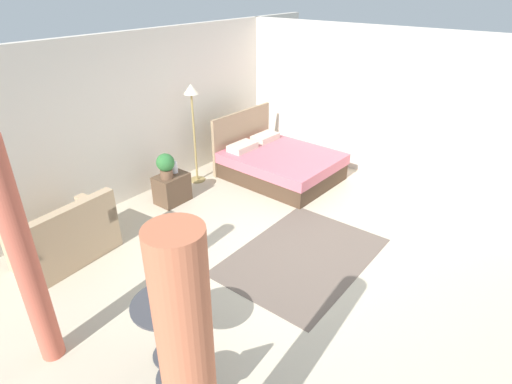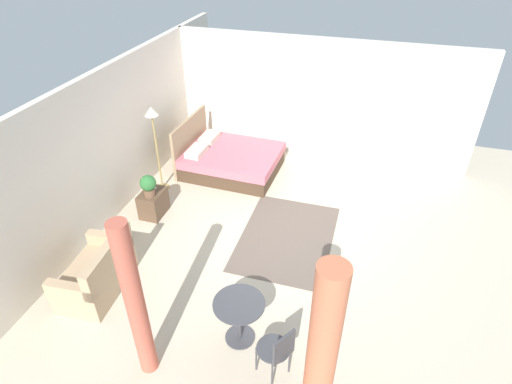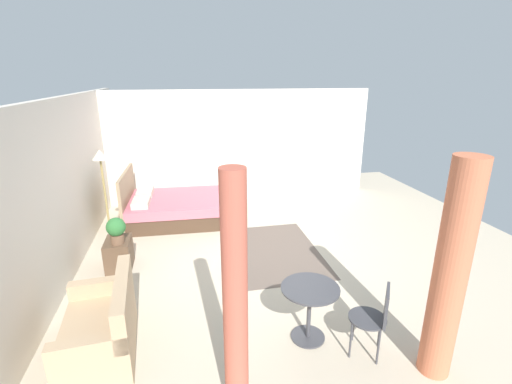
{
  "view_description": "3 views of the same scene",
  "coord_description": "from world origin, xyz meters",
  "px_view_note": "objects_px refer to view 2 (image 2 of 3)",
  "views": [
    {
      "loc": [
        -3.96,
        -2.36,
        3.37
      ],
      "look_at": [
        -0.32,
        0.51,
        0.96
      ],
      "focal_mm": 29.0,
      "sensor_mm": 36.0,
      "label": 1
    },
    {
      "loc": [
        -5.54,
        -1.13,
        4.82
      ],
      "look_at": [
        -0.14,
        0.49,
        0.97
      ],
      "focal_mm": 29.43,
      "sensor_mm": 36.0,
      "label": 2
    },
    {
      "loc": [
        -5.51,
        1.42,
        2.97
      ],
      "look_at": [
        0.46,
        0.19,
        0.98
      ],
      "focal_mm": 25.19,
      "sensor_mm": 36.0,
      "label": 3
    }
  ],
  "objects_px": {
    "potted_plant": "(148,185)",
    "vase": "(152,184)",
    "floor_lamp": "(153,126)",
    "balcony_table": "(239,314)",
    "nightstand": "(153,203)",
    "cafe_chair_near_window": "(278,349)",
    "couch": "(98,274)",
    "bed": "(229,159)"
  },
  "relations": [
    {
      "from": "couch",
      "to": "balcony_table",
      "type": "bearing_deg",
      "value": -95.82
    },
    {
      "from": "vase",
      "to": "cafe_chair_near_window",
      "type": "distance_m",
      "value": 4.07
    },
    {
      "from": "couch",
      "to": "balcony_table",
      "type": "height_order",
      "value": "couch"
    },
    {
      "from": "couch",
      "to": "cafe_chair_near_window",
      "type": "relative_size",
      "value": 1.51
    },
    {
      "from": "floor_lamp",
      "to": "balcony_table",
      "type": "distance_m",
      "value": 4.13
    },
    {
      "from": "nightstand",
      "to": "floor_lamp",
      "type": "height_order",
      "value": "floor_lamp"
    },
    {
      "from": "couch",
      "to": "nightstand",
      "type": "relative_size",
      "value": 2.36
    },
    {
      "from": "nightstand",
      "to": "cafe_chair_near_window",
      "type": "xyz_separation_m",
      "value": [
        -2.55,
        -3.04,
        0.27
      ]
    },
    {
      "from": "potted_plant",
      "to": "bed",
      "type": "bearing_deg",
      "value": -22.05
    },
    {
      "from": "bed",
      "to": "couch",
      "type": "xyz_separation_m",
      "value": [
        -3.81,
        0.71,
        0.02
      ]
    },
    {
      "from": "nightstand",
      "to": "vase",
      "type": "bearing_deg",
      "value": 14.21
    },
    {
      "from": "vase",
      "to": "balcony_table",
      "type": "height_order",
      "value": "balcony_table"
    },
    {
      "from": "nightstand",
      "to": "cafe_chair_near_window",
      "type": "distance_m",
      "value": 3.98
    },
    {
      "from": "bed",
      "to": "couch",
      "type": "distance_m",
      "value": 3.88
    },
    {
      "from": "bed",
      "to": "floor_lamp",
      "type": "distance_m",
      "value": 1.88
    },
    {
      "from": "balcony_table",
      "to": "cafe_chair_near_window",
      "type": "height_order",
      "value": "cafe_chair_near_window"
    },
    {
      "from": "couch",
      "to": "nightstand",
      "type": "bearing_deg",
      "value": 3.56
    },
    {
      "from": "bed",
      "to": "couch",
      "type": "relative_size",
      "value": 1.6
    },
    {
      "from": "vase",
      "to": "cafe_chair_near_window",
      "type": "bearing_deg",
      "value": -131.06
    },
    {
      "from": "bed",
      "to": "vase",
      "type": "distance_m",
      "value": 1.99
    },
    {
      "from": "potted_plant",
      "to": "floor_lamp",
      "type": "height_order",
      "value": "floor_lamp"
    },
    {
      "from": "floor_lamp",
      "to": "cafe_chair_near_window",
      "type": "xyz_separation_m",
      "value": [
        -3.39,
        -3.3,
        -0.88
      ]
    },
    {
      "from": "vase",
      "to": "floor_lamp",
      "type": "relative_size",
      "value": 0.1
    },
    {
      "from": "bed",
      "to": "potted_plant",
      "type": "bearing_deg",
      "value": 157.95
    },
    {
      "from": "bed",
      "to": "cafe_chair_near_window",
      "type": "xyz_separation_m",
      "value": [
        -4.44,
        -2.21,
        0.23
      ]
    },
    {
      "from": "couch",
      "to": "vase",
      "type": "height_order",
      "value": "couch"
    },
    {
      "from": "balcony_table",
      "to": "vase",
      "type": "bearing_deg",
      "value": 47.07
    },
    {
      "from": "floor_lamp",
      "to": "cafe_chair_near_window",
      "type": "relative_size",
      "value": 2.11
    },
    {
      "from": "nightstand",
      "to": "potted_plant",
      "type": "height_order",
      "value": "potted_plant"
    },
    {
      "from": "nightstand",
      "to": "balcony_table",
      "type": "distance_m",
      "value": 3.26
    },
    {
      "from": "nightstand",
      "to": "vase",
      "type": "distance_m",
      "value": 0.36
    },
    {
      "from": "bed",
      "to": "nightstand",
      "type": "distance_m",
      "value": 2.06
    },
    {
      "from": "bed",
      "to": "cafe_chair_near_window",
      "type": "distance_m",
      "value": 4.96
    },
    {
      "from": "vase",
      "to": "cafe_chair_near_window",
      "type": "relative_size",
      "value": 0.21
    },
    {
      "from": "potted_plant",
      "to": "balcony_table",
      "type": "height_order",
      "value": "potted_plant"
    },
    {
      "from": "cafe_chair_near_window",
      "to": "nightstand",
      "type": "bearing_deg",
      "value": 49.96
    },
    {
      "from": "potted_plant",
      "to": "vase",
      "type": "bearing_deg",
      "value": 14.59
    },
    {
      "from": "floor_lamp",
      "to": "balcony_table",
      "type": "relative_size",
      "value": 2.62
    },
    {
      "from": "balcony_table",
      "to": "couch",
      "type": "bearing_deg",
      "value": 84.18
    },
    {
      "from": "couch",
      "to": "cafe_chair_near_window",
      "type": "distance_m",
      "value": 2.99
    },
    {
      "from": "couch",
      "to": "nightstand",
      "type": "xyz_separation_m",
      "value": [
        1.93,
        0.12,
        -0.06
      ]
    },
    {
      "from": "vase",
      "to": "balcony_table",
      "type": "relative_size",
      "value": 0.27
    }
  ]
}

